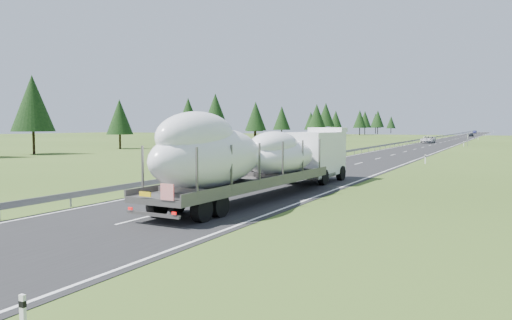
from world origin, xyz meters
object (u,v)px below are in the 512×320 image
at_px(boat_truck, 261,155).
at_px(highway_sign, 468,137).
at_px(distant_car_dark, 471,135).
at_px(distant_van, 428,140).
at_px(distant_car_blue, 475,132).

bearing_deg(boat_truck, highway_sign, 86.24).
xyz_separation_m(highway_sign, distant_car_dark, (-5.22, 92.75, -1.17)).
relative_size(distant_van, distant_car_blue, 1.30).
relative_size(distant_van, distant_car_dark, 1.58).
height_order(distant_car_dark, distant_car_blue, distant_car_blue).
bearing_deg(distant_car_dark, distant_van, -93.43).
bearing_deg(distant_car_blue, highway_sign, -84.81).
relative_size(highway_sign, distant_van, 0.43).
relative_size(highway_sign, boat_truck, 0.12).
bearing_deg(distant_car_dark, boat_truck, -90.22).
bearing_deg(distant_car_blue, boat_truck, -86.96).
xyz_separation_m(distant_van, distant_car_dark, (4.36, 77.34, -0.19)).
distance_m(highway_sign, distant_car_dark, 92.91).
xyz_separation_m(boat_truck, distant_car_dark, (0.08, 173.46, -1.81)).
distance_m(distant_van, distant_car_blue, 152.94).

